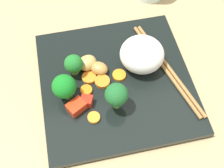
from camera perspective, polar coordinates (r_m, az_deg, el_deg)
The scene contains 17 objects.
ground_plane at distance 58.24cm, azimuth 0.74°, elevation -0.52°, with size 110.00×110.00×2.00cm, color tan.
square_plate at distance 56.72cm, azimuth 0.76°, elevation 0.40°, with size 28.25×28.25×1.54cm, color black.
rice_mound at distance 55.86cm, azimuth 5.79°, elevation 5.69°, with size 8.07×8.35×6.23cm, color white.
broccoli_floret_0 at distance 49.73cm, azimuth 0.86°, elevation -2.18°, with size 4.02×4.02×6.35cm.
broccoli_floret_1 at distance 51.89cm, azimuth -9.17°, elevation -0.56°, with size 4.27×4.27×5.85cm.
broccoli_floret_2 at distance 55.02cm, azimuth -7.39°, elevation 3.78°, with size 3.49×3.49×4.84cm.
carrot_slice_0 at distance 54.69cm, azimuth -4.97°, elevation -1.22°, with size 2.19×2.19×0.67cm, color orange.
carrot_slice_1 at distance 55.21cm, azimuth -1.78°, elevation 0.09°, with size 2.85×2.85×0.76cm, color orange.
carrot_slice_2 at distance 56.28cm, azimuth 1.39°, elevation 1.71°, with size 2.54×2.54×0.62cm, color orange.
carrot_slice_3 at distance 52.07cm, azimuth -3.52°, elevation -6.46°, with size 2.20×2.20×0.63cm, color orange.
carrot_slice_4 at distance 55.87cm, azimuth -9.24°, elevation -0.07°, with size 2.61×2.61×0.67cm, color orange.
carrot_slice_5 at distance 56.15cm, azimuth -4.44°, elevation 1.25°, with size 2.70×2.70×0.61cm, color orange.
pepper_chunk_0 at distance 52.57cm, azimuth -6.89°, elevation -4.37°, with size 3.07×2.35×1.89cm, color red.
pepper_chunk_1 at distance 52.98cm, azimuth -4.88°, elevation -3.26°, with size 2.03×1.80×1.78cm, color red.
chicken_piece_0 at distance 56.83cm, azimuth -4.78°, elevation 4.08°, with size 3.69×3.13×2.64cm, color tan.
chicken_piece_1 at distance 56.26cm, azimuth -2.53°, elevation 3.04°, with size 3.47×2.66×2.17cm, color #BF8945.
chopstick_pair at distance 57.85cm, azimuth 10.69°, elevation 2.65°, with size 7.11×23.18×0.71cm.
Camera 1 is at (-7.64, -28.83, 49.02)cm, focal length 47.49 mm.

